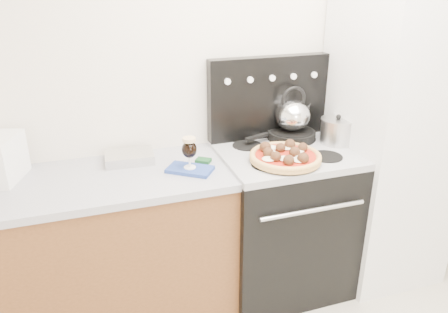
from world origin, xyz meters
name	(u,v)px	position (x,y,z in m)	size (l,w,h in m)	color
room_shell	(376,156)	(0.00, 0.29, 1.25)	(3.52, 3.01, 2.52)	#BDB4A1
base_cabinet	(98,255)	(-1.02, 1.20, 0.43)	(1.45, 0.60, 0.86)	brown
countertop	(89,182)	(-1.02, 1.20, 0.88)	(1.48, 0.63, 0.04)	#A4A5B0
stove_body	(281,222)	(0.08, 1.18, 0.44)	(0.76, 0.65, 0.88)	black
cooktop	(285,154)	(0.08, 1.18, 0.90)	(0.76, 0.65, 0.04)	#ADADB2
backguard	(268,97)	(0.08, 1.45, 1.17)	(0.76, 0.08, 0.50)	black
fridge	(390,135)	(0.78, 1.15, 0.95)	(0.64, 0.68, 1.90)	silver
foil_sheet	(129,157)	(-0.79, 1.36, 0.93)	(0.26, 0.19, 0.05)	white
oven_mitt	(190,169)	(-0.51, 1.13, 0.91)	(0.24, 0.14, 0.02)	#264091
beer_glass	(189,153)	(-0.51, 1.13, 1.01)	(0.08, 0.08, 0.17)	black
pizza_pan	(285,161)	(0.01, 1.04, 0.93)	(0.34, 0.34, 0.01)	black
pizza	(285,155)	(0.01, 1.04, 0.96)	(0.39, 0.39, 0.06)	#EBAE5E
skillet	(291,135)	(0.20, 1.35, 0.95)	(0.29, 0.29, 0.05)	black
tea_kettle	(293,113)	(0.20, 1.35, 1.09)	(0.21, 0.21, 0.23)	silver
stock_pot	(337,132)	(0.43, 1.20, 0.99)	(0.20, 0.20, 0.14)	#B7B7B7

